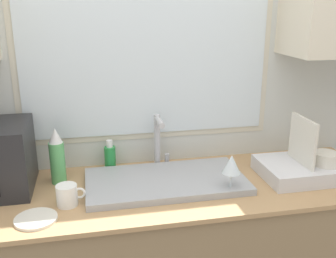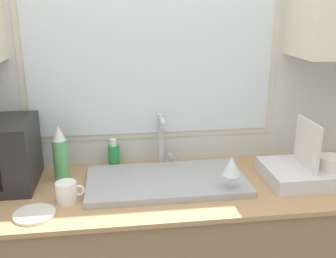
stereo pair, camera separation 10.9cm
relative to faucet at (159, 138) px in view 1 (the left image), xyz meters
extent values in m
cube|color=tan|center=(-0.04, -0.22, -0.17)|extent=(2.13, 0.64, 0.02)
cube|color=silver|center=(-0.04, 0.11, 0.25)|extent=(6.00, 0.06, 2.60)
cube|color=beige|center=(-0.04, 0.08, 0.41)|extent=(1.26, 0.01, 0.86)
cube|color=silver|center=(-0.04, 0.08, 0.41)|extent=(1.20, 0.01, 0.80)
cube|color=#9EA0A5|center=(0.00, -0.20, -0.14)|extent=(0.72, 0.38, 0.03)
cylinder|color=#B7B7BC|center=(0.00, 0.02, -0.02)|extent=(0.03, 0.03, 0.27)
cylinder|color=#B7B7BC|center=(0.00, -0.05, 0.10)|extent=(0.03, 0.14, 0.03)
cylinder|color=#B7B7BC|center=(0.05, 0.02, -0.13)|extent=(0.02, 0.02, 0.06)
cube|color=silver|center=(0.64, -0.25, -0.12)|extent=(0.37, 0.30, 0.07)
cube|color=silver|center=(0.64, -0.25, 0.02)|extent=(0.01, 0.22, 0.22)
cylinder|color=silver|center=(0.74, -0.29, -0.06)|extent=(0.12, 0.12, 0.06)
cylinder|color=#59B266|center=(-0.48, -0.08, -0.06)|extent=(0.07, 0.07, 0.19)
cone|color=silver|center=(-0.48, -0.08, 0.07)|extent=(0.06, 0.06, 0.07)
cylinder|color=#268C3F|center=(-0.24, 0.03, -0.10)|extent=(0.06, 0.06, 0.12)
cylinder|color=white|center=(-0.24, 0.03, -0.02)|extent=(0.03, 0.03, 0.03)
cylinder|color=white|center=(-0.44, -0.31, -0.11)|extent=(0.09, 0.09, 0.09)
torus|color=white|center=(-0.39, -0.31, -0.11)|extent=(0.05, 0.01, 0.05)
cylinder|color=silver|center=(0.25, -0.35, -0.15)|extent=(0.07, 0.07, 0.00)
cylinder|color=silver|center=(0.25, -0.35, -0.11)|extent=(0.01, 0.01, 0.09)
cone|color=silver|center=(0.25, -0.35, -0.02)|extent=(0.08, 0.08, 0.08)
cylinder|color=silver|center=(-0.55, -0.41, -0.15)|extent=(0.16, 0.16, 0.01)
camera|label=1|loc=(-0.33, -1.81, 0.63)|focal=42.00mm
camera|label=2|loc=(-0.22, -1.82, 0.63)|focal=42.00mm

